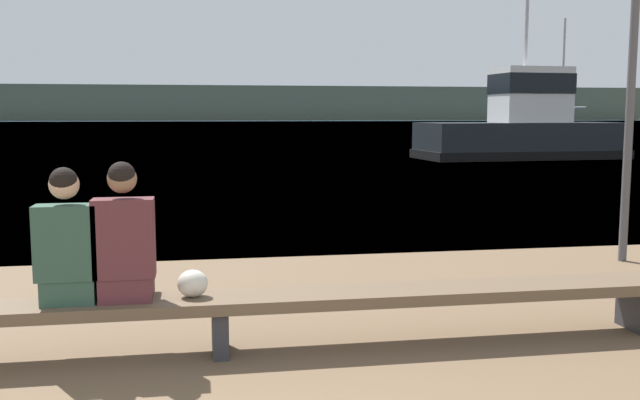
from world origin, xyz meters
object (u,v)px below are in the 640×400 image
(bench_main, at_px, (220,306))
(tugboat_red, at_px, (523,130))
(person_right, at_px, (125,242))
(deck_lamp_post, at_px, (631,87))
(person_left, at_px, (68,246))
(shopping_bag, at_px, (193,283))
(moored_sailboat, at_px, (566,136))

(bench_main, height_order, tugboat_red, tugboat_red)
(person_right, bearing_deg, deck_lamp_post, 24.33)
(person_left, bearing_deg, bench_main, -0.60)
(bench_main, distance_m, person_right, 0.85)
(person_left, height_order, person_right, person_right)
(bench_main, relative_size, deck_lamp_post, 2.18)
(person_left, xyz_separation_m, deck_lamp_post, (6.12, 2.58, 1.27))
(tugboat_red, bearing_deg, bench_main, 146.02)
(person_right, relative_size, deck_lamp_post, 0.30)
(person_left, relative_size, shopping_bag, 4.36)
(bench_main, relative_size, tugboat_red, 0.90)
(person_left, height_order, deck_lamp_post, deck_lamp_post)
(person_left, relative_size, person_right, 0.97)
(bench_main, height_order, person_right, person_right)
(person_right, relative_size, tugboat_red, 0.12)
(person_right, bearing_deg, tugboat_red, 58.08)
(person_left, distance_m, deck_lamp_post, 6.76)
(shopping_bag, distance_m, tugboat_red, 25.37)
(moored_sailboat, xyz_separation_m, deck_lamp_post, (-14.10, -27.10, 1.50))
(shopping_bag, bearing_deg, person_right, -178.07)
(bench_main, xyz_separation_m, person_right, (-0.68, 0.01, 0.51))
(shopping_bag, relative_size, moored_sailboat, 0.03)
(person_right, bearing_deg, shopping_bag, 1.93)
(deck_lamp_post, bearing_deg, shopping_bag, -153.84)
(bench_main, relative_size, person_left, 7.56)
(bench_main, height_order, moored_sailboat, moored_sailboat)
(bench_main, relative_size, person_right, 7.30)
(person_right, distance_m, shopping_bag, 0.59)
(shopping_bag, bearing_deg, moored_sailboat, 56.91)
(bench_main, distance_m, deck_lamp_post, 5.93)
(person_left, bearing_deg, tugboat_red, 57.32)
(person_left, xyz_separation_m, shopping_bag, (0.89, 0.02, -0.32))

